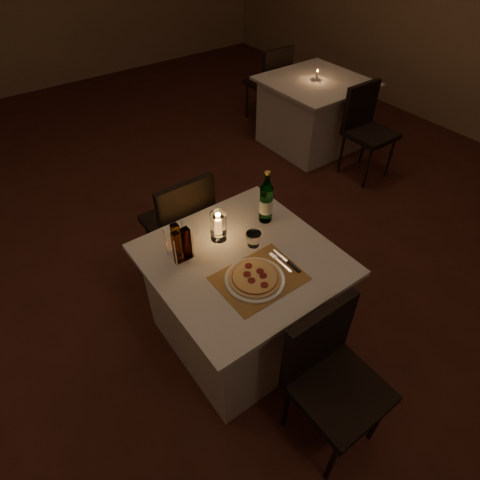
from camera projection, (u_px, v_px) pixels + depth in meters
floor at (211, 331)px, 2.78m from camera, size 8.00×10.00×0.02m
main_table at (242, 299)px, 2.50m from camera, size 1.00×1.00×0.74m
chair_near at (329, 369)px, 1.96m from camera, size 0.42×0.42×0.90m
chair_far at (181, 219)px, 2.80m from camera, size 0.42×0.42×0.90m
placemat at (259, 278)px, 2.13m from camera, size 0.45×0.34×0.00m
plate at (255, 280)px, 2.11m from camera, size 0.32×0.32×0.01m
pizza at (255, 277)px, 2.10m from camera, size 0.28×0.28×0.02m
fork at (279, 261)px, 2.22m from camera, size 0.02×0.18×0.00m
knife at (291, 264)px, 2.20m from camera, size 0.02×0.22×0.01m
tumbler at (254, 239)px, 2.30m from camera, size 0.09×0.09×0.09m
water_bottle at (266, 201)px, 2.40m from camera, size 0.08×0.08×0.35m
hurricane_candle at (218, 224)px, 2.30m from camera, size 0.10×0.10×0.19m
cruet_caddy at (180, 244)px, 2.19m from camera, size 0.12×0.12×0.21m
neighbor_table_right at (312, 113)px, 4.43m from camera, size 1.00×1.00×0.74m
neighbor_chair_ra at (366, 123)px, 3.89m from camera, size 0.42×0.42×0.90m
neighbor_chair_rb at (272, 78)px, 4.74m from camera, size 0.42×0.42×0.90m
neighbor_candle_right at (317, 76)px, 4.15m from camera, size 0.03×0.03×0.11m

